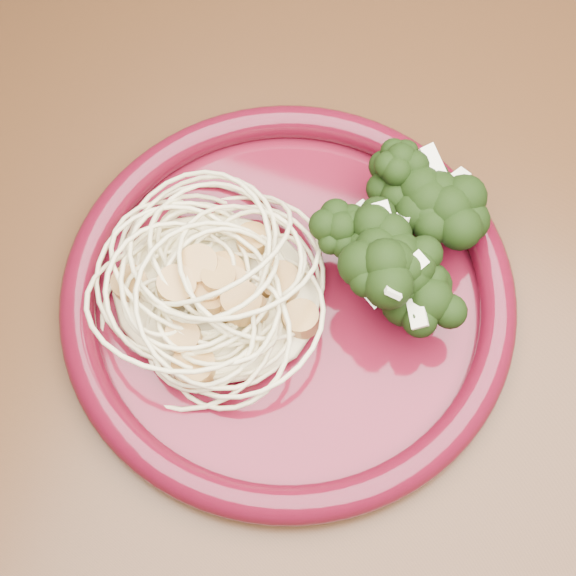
{
  "coord_description": "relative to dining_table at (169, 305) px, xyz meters",
  "views": [
    {
      "loc": [
        0.18,
        -0.22,
        1.25
      ],
      "look_at": [
        0.11,
        -0.0,
        0.77
      ],
      "focal_mm": 50.0,
      "sensor_mm": 36.0,
      "label": 1
    }
  ],
  "objects": [
    {
      "name": "broccoli_pile",
      "position": [
        0.16,
        0.02,
        0.13
      ],
      "size": [
        0.16,
        0.19,
        0.06
      ],
      "primitive_type": "ellipsoid",
      "rotation": [
        0.0,
        0.0,
        0.39
      ],
      "color": "black",
      "rests_on": "dinner_plate"
    },
    {
      "name": "dining_table",
      "position": [
        0.0,
        0.0,
        0.0
      ],
      "size": [
        1.2,
        0.8,
        0.75
      ],
      "color": "#472814",
      "rests_on": "ground"
    },
    {
      "name": "scallop_cluster",
      "position": [
        0.06,
        -0.02,
        0.16
      ],
      "size": [
        0.17,
        0.17,
        0.04
      ],
      "primitive_type": null,
      "rotation": [
        0.0,
        0.0,
        0.39
      ],
      "color": "tan",
      "rests_on": "spaghetti_pile"
    },
    {
      "name": "spaghetti_pile",
      "position": [
        0.06,
        -0.02,
        0.12
      ],
      "size": [
        0.18,
        0.17,
        0.03
      ],
      "primitive_type": "ellipsoid",
      "rotation": [
        0.0,
        0.0,
        0.39
      ],
      "color": "#F6EAB0",
      "rests_on": "dinner_plate"
    },
    {
      "name": "dinner_plate",
      "position": [
        0.11,
        -0.0,
        0.11
      ],
      "size": [
        0.4,
        0.4,
        0.03
      ],
      "rotation": [
        0.0,
        0.0,
        0.39
      ],
      "color": "#520B1A",
      "rests_on": "dining_table"
    },
    {
      "name": "onion_garnish",
      "position": [
        0.16,
        0.02,
        0.17
      ],
      "size": [
        0.11,
        0.13,
        0.05
      ],
      "primitive_type": null,
      "rotation": [
        0.0,
        0.0,
        0.39
      ],
      "color": "white",
      "rests_on": "broccoli_pile"
    }
  ]
}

